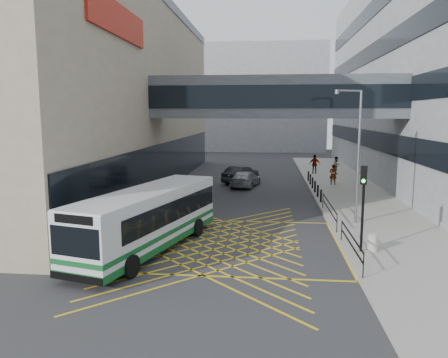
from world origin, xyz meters
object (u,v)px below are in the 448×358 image
(litter_bin, at_px, (373,242))
(pedestrian_c, at_px, (315,164))
(bus, at_px, (150,218))
(car_silver, at_px, (245,178))
(car_dark, at_px, (241,174))
(street_lamp, at_px, (356,149))
(car_white, at_px, (143,213))
(traffic_light, at_px, (363,196))
(pedestrian_b, at_px, (336,165))
(pedestrian_a, at_px, (333,175))

(litter_bin, bearing_deg, pedestrian_c, 89.85)
(bus, xyz_separation_m, car_silver, (3.48, 18.43, -0.81))
(car_dark, xyz_separation_m, street_lamp, (7.37, -15.17, 3.62))
(bus, distance_m, car_silver, 18.77)
(street_lamp, bearing_deg, car_dark, 95.07)
(car_dark, bearing_deg, car_white, 96.84)
(car_white, relative_size, street_lamp, 0.64)
(car_white, distance_m, car_dark, 16.99)
(car_silver, height_order, traffic_light, traffic_light)
(car_white, height_order, traffic_light, traffic_light)
(traffic_light, bearing_deg, pedestrian_b, 101.03)
(street_lamp, bearing_deg, bus, -172.72)
(bus, distance_m, litter_bin, 10.26)
(car_white, relative_size, car_silver, 1.02)
(car_silver, distance_m, traffic_light, 19.44)
(car_white, distance_m, traffic_light, 12.14)
(car_white, xyz_separation_m, pedestrian_b, (14.06, 22.19, 0.29))
(car_white, bearing_deg, car_dark, -124.94)
(bus, bearing_deg, pedestrian_a, 75.12)
(pedestrian_b, height_order, pedestrian_c, pedestrian_c)
(pedestrian_a, bearing_deg, car_silver, 7.61)
(car_dark, relative_size, car_silver, 1.06)
(car_dark, height_order, car_silver, car_dark)
(car_white, xyz_separation_m, street_lamp, (11.88, 1.21, 3.65))
(car_silver, bearing_deg, street_lamp, 129.98)
(car_dark, height_order, street_lamp, street_lamp)
(car_white, xyz_separation_m, litter_bin, (11.77, -4.00, -0.20))
(pedestrian_a, height_order, pedestrian_c, pedestrian_c)
(street_lamp, bearing_deg, traffic_light, -117.77)
(street_lamp, xyz_separation_m, litter_bin, (-0.10, -5.21, -3.85))
(bus, distance_m, pedestrian_c, 28.48)
(car_silver, bearing_deg, pedestrian_b, -126.10)
(car_white, xyz_separation_m, pedestrian_c, (11.84, 22.26, 0.38))
(street_lamp, distance_m, pedestrian_c, 21.30)
(traffic_light, distance_m, litter_bin, 2.23)
(car_dark, relative_size, pedestrian_c, 2.53)
(car_white, bearing_deg, pedestrian_b, -141.94)
(pedestrian_c, bearing_deg, bus, 65.55)
(litter_bin, bearing_deg, pedestrian_b, 85.00)
(traffic_light, relative_size, pedestrian_a, 2.21)
(pedestrian_a, bearing_deg, car_dark, -8.54)
(bus, xyz_separation_m, car_dark, (2.94, 20.69, -0.75))
(car_dark, distance_m, pedestrian_c, 9.41)
(pedestrian_b, xyz_separation_m, pedestrian_c, (-2.22, 0.06, 0.09))
(car_dark, distance_m, pedestrian_a, 8.31)
(bus, bearing_deg, car_silver, 94.30)
(car_silver, height_order, pedestrian_c, pedestrian_c)
(bus, distance_m, traffic_light, 9.73)
(litter_bin, bearing_deg, bus, -178.29)
(car_dark, relative_size, pedestrian_a, 2.81)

